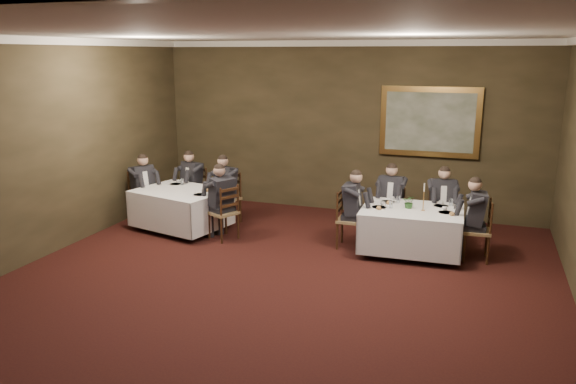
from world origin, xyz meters
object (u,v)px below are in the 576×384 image
Objects in this scene: table_second at (181,206)px; candlestick at (424,200)px; diner_main_backleft at (391,209)px; centerpiece at (409,201)px; diner_main_backright at (441,212)px; chair_sec_endright at (224,224)px; diner_sec_backright at (227,197)px; diner_sec_endleft at (143,196)px; table_main at (411,227)px; diner_main_endright at (477,229)px; chair_main_backleft at (391,220)px; chair_main_backright at (440,225)px; chair_main_endleft at (349,231)px; chair_sec_backleft at (194,202)px; diner_sec_endright at (223,211)px; chair_sec_endleft at (143,207)px; diner_main_endleft at (350,218)px; diner_sec_backleft at (193,191)px; chair_main_endright at (476,243)px; painting at (430,122)px; chair_sec_backright at (228,208)px.

candlestick is at bearing 1.02° from table_second.
centerpiece is (0.41, -0.79, 0.37)m from diner_main_backleft.
chair_sec_endright is at bearing 5.88° from diner_main_backright.
diner_main_backright is 1.00× the size of diner_sec_backright.
table_second is 4.00× the size of candlestick.
table_main is at bearing 115.06° from diner_sec_endleft.
chair_main_backleft is at bearing 58.15° from diner_main_endright.
chair_main_backright and centerpiece have the same top height.
candlestick reaches higher than chair_main_endleft.
chair_sec_backleft is at bearing 73.40° from chair_sec_endright.
chair_main_backleft is 3.04m from diner_sec_endright.
diner_main_backleft reaches higher than chair_sec_endleft.
table_main is at bearing 90.50° from diner_main_endleft.
diner_sec_backleft is (-4.90, -0.06, 0.00)m from diner_main_backright.
diner_sec_backleft reaches higher than table_main.
table_second is 1.39× the size of diner_sec_endright.
chair_main_endright is 5.57m from chair_sec_backleft.
diner_sec_backright is at bearing 7.39° from chair_main_backleft.
diner_main_backright is at bearing -156.02° from diner_sec_backright.
diner_main_backright is 1.35× the size of chair_sec_backleft.
painting is (0.00, 2.16, 1.50)m from table_main.
diner_main_endleft and diner_sec_endright have the same top height.
chair_sec_backright is 3.92m from candlestick.
diner_sec_backleft is 4.91m from painting.
chair_main_backright is 2.15m from painting.
table_main is 1.69× the size of chair_main_endright.
diner_sec_backright is 1.04m from chair_sec_endright.
diner_main_endright is 1.00× the size of diner_sec_endright.
table_main is 1.69× the size of chair_sec_backright.
chair_sec_backright is 1.00× the size of chair_sec_endleft.
diner_sec_endleft is (-1.98, 0.47, 0.00)m from diner_sec_endright.
painting is (-1.03, 2.12, 1.44)m from diner_main_endright.
table_main is 0.94m from diner_main_backright.
chair_sec_endleft is at bearing -93.84° from chair_main_endleft.
chair_main_endright is (0.63, -0.82, 0.00)m from chair_main_backright.
chair_sec_backright is at bearing -105.22° from diner_main_endleft.
chair_main_endleft is (-0.57, -0.86, 0.00)m from chair_main_backleft.
chair_main_endright is (1.04, 0.04, -0.17)m from table_main.
diner_sec_endleft is (-6.27, 0.08, 0.00)m from diner_main_endright.
diner_sec_backright is (-2.60, 0.62, 0.23)m from chair_main_endleft.
candlestick reaches higher than chair_sec_endleft.
chair_sec_backright is at bearing 48.41° from chair_sec_endright.
diner_main_backright is 1.35× the size of chair_sec_endright.
candlestick is (3.44, 0.32, 0.42)m from diner_sec_endright.
diner_main_backright is (4.66, 0.96, 0.06)m from table_second.
chair_sec_endleft is (-5.66, -0.73, 0.00)m from chair_main_backright.
chair_main_backleft is 3.17m from chair_sec_backright.
diner_main_endleft reaches higher than centerpiece.
table_second is at bearing 69.13° from chair_sec_backright.
diner_sec_endright is 4.36m from painting.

